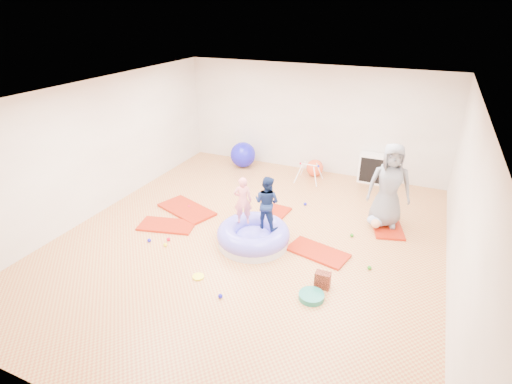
% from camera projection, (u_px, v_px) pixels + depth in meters
% --- Properties ---
extents(room, '(7.01, 8.01, 2.81)m').
position_uv_depth(room, '(249.00, 173.00, 7.14)').
color(room, tan).
rests_on(room, ground).
extents(gym_mat_front_left, '(1.22, 0.81, 0.05)m').
position_uv_depth(gym_mat_front_left, '(167.00, 225.00, 8.20)').
color(gym_mat_front_left, '#B81A00').
rests_on(gym_mat_front_left, ground).
extents(gym_mat_mid_left, '(1.46, 1.07, 0.05)m').
position_uv_depth(gym_mat_mid_left, '(187.00, 209.00, 8.82)').
color(gym_mat_mid_left, '#B81A00').
rests_on(gym_mat_mid_left, ground).
extents(gym_mat_center_back, '(0.62, 1.11, 0.04)m').
position_uv_depth(gym_mat_center_back, '(271.00, 216.00, 8.56)').
color(gym_mat_center_back, '#B81A00').
rests_on(gym_mat_center_back, ground).
extents(gym_mat_right, '(1.19, 0.78, 0.05)m').
position_uv_depth(gym_mat_right, '(318.00, 252.00, 7.31)').
color(gym_mat_right, '#B81A00').
rests_on(gym_mat_right, ground).
extents(gym_mat_rear_right, '(0.84, 1.23, 0.05)m').
position_uv_depth(gym_mat_rear_right, '(387.00, 225.00, 8.21)').
color(gym_mat_rear_right, '#B81A00').
rests_on(gym_mat_rear_right, ground).
extents(inflatable_cushion, '(1.38, 1.38, 0.44)m').
position_uv_depth(inflatable_cushion, '(253.00, 236.00, 7.55)').
color(inflatable_cushion, silver).
rests_on(inflatable_cushion, ground).
extents(child_pink, '(0.40, 0.34, 0.94)m').
position_uv_depth(child_pink, '(243.00, 198.00, 7.43)').
color(child_pink, pink).
rests_on(child_pink, inflatable_cushion).
extents(child_navy, '(0.55, 0.45, 1.02)m').
position_uv_depth(child_navy, '(267.00, 200.00, 7.26)').
color(child_navy, '#11204E').
rests_on(child_navy, inflatable_cushion).
extents(adult_caregiver, '(0.94, 0.71, 1.72)m').
position_uv_depth(adult_caregiver, '(389.00, 186.00, 7.86)').
color(adult_caregiver, slate).
rests_on(adult_caregiver, gym_mat_rear_right).
extents(infant, '(0.39, 0.40, 0.23)m').
position_uv_depth(infant, '(376.00, 221.00, 8.07)').
color(infant, '#9DACD1').
rests_on(infant, gym_mat_rear_right).
extents(ball_pit_balls, '(4.15, 3.63, 0.07)m').
position_uv_depth(ball_pit_balls, '(244.00, 238.00, 7.72)').
color(ball_pit_balls, red).
rests_on(ball_pit_balls, ground).
extents(exercise_ball_blue, '(0.70, 0.70, 0.70)m').
position_uv_depth(exercise_ball_blue, '(243.00, 155.00, 11.07)').
color(exercise_ball_blue, '#1714C9').
rests_on(exercise_ball_blue, ground).
extents(exercise_ball_orange, '(0.44, 0.44, 0.44)m').
position_uv_depth(exercise_ball_orange, '(315.00, 168.00, 10.53)').
color(exercise_ball_orange, '#FF532A').
rests_on(exercise_ball_orange, ground).
extents(infant_play_gym, '(0.63, 0.59, 0.48)m').
position_uv_depth(infant_play_gym, '(309.00, 170.00, 10.13)').
color(infant_play_gym, white).
rests_on(infant_play_gym, ground).
extents(cube_shelf, '(0.74, 0.37, 0.74)m').
position_uv_depth(cube_shelf, '(374.00, 169.00, 10.09)').
color(cube_shelf, white).
rests_on(cube_shelf, ground).
extents(balance_disc, '(0.40, 0.40, 0.09)m').
position_uv_depth(balance_disc, '(311.00, 296.00, 6.18)').
color(balance_disc, '#1E7868').
rests_on(balance_disc, ground).
extents(backpack, '(0.25, 0.15, 0.28)m').
position_uv_depth(backpack, '(323.00, 280.00, 6.39)').
color(backpack, '#BD4227').
rests_on(backpack, ground).
extents(yellow_toy, '(0.20, 0.20, 0.03)m').
position_uv_depth(yellow_toy, '(198.00, 277.00, 6.67)').
color(yellow_toy, '#FFF41B').
rests_on(yellow_toy, ground).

